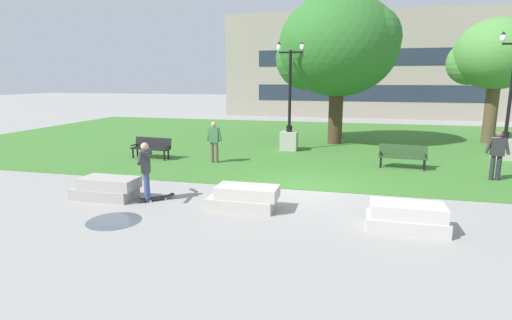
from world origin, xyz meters
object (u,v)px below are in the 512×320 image
Objects in this scene: skateboard at (157,197)px; lamp_post_center at (506,135)px; person_bystander_far_lawn at (497,153)px; park_bench_near_left at (152,147)px; person_skateboarder at (146,168)px; park_bench_near_right at (403,155)px; concrete_block_center at (107,188)px; person_bystander_near_lawn at (214,140)px; concrete_block_left at (244,198)px; concrete_block_right at (407,217)px; lamp_post_left at (289,129)px.

lamp_post_center is at bearing 37.27° from skateboard.
park_bench_near_left is at bearing 177.26° from person_bystander_far_lawn.
lamp_post_center is at bearing 69.36° from person_bystander_far_lawn.
person_skateboarder is 0.32× the size of lamp_post_center.
concrete_block_center is at bearing -144.48° from park_bench_near_right.
park_bench_near_right is at bearing 6.09° from person_bystander_near_lawn.
person_bystander_near_lawn reaches higher than park_bench_near_left.
person_bystander_far_lawn is (7.60, 5.02, 0.68)m from concrete_block_left.
person_skateboarder is 1.00× the size of person_bystander_far_lawn.
park_bench_near_left is at bearing 147.79° from concrete_block_right.
person_skateboarder is 0.93× the size of park_bench_near_right.
park_bench_near_left is at bearing 117.10° from person_skateboarder.
park_bench_near_right is 1.08× the size of person_bystander_near_lawn.
concrete_block_right is at bearing -5.93° from skateboard.
concrete_block_left is 0.37× the size of lamp_post_left.
person_bystander_near_lawn is (-7.51, -0.80, 0.44)m from park_bench_near_right.
skateboard is 0.16× the size of lamp_post_center.
concrete_block_right is 0.34× the size of lamp_post_center.
person_bystander_near_lawn reaches higher than concrete_block_right.
park_bench_near_left is at bearing -176.68° from park_bench_near_right.
lamp_post_center is (12.04, 9.12, 0.12)m from person_skateboarder.
person_bystander_near_lawn is (1.36, 5.53, 0.68)m from concrete_block_center.
skateboard is at bearing -60.51° from park_bench_near_left.
person_bystander_far_lawn is at bearing -2.74° from park_bench_near_left.
lamp_post_left reaches higher than person_bystander_near_lawn.
lamp_post_center is at bearing 44.94° from concrete_block_left.
person_bystander_near_lawn is at bearing 117.19° from concrete_block_left.
person_skateboarder is at bearing 179.85° from concrete_block_left.
concrete_block_left is at bearing -0.15° from person_skateboarder.
concrete_block_right is 9.19m from person_bystander_near_lawn.
skateboard is 14.87m from lamp_post_center.
concrete_block_center is 1.03× the size of park_bench_near_left.
person_bystander_far_lawn is at bearing 33.44° from concrete_block_left.
concrete_block_left reaches higher than skateboard.
person_bystander_far_lawn reaches higher than park_bench_near_right.
person_bystander_far_lawn reaches higher than concrete_block_left.
concrete_block_center is 16.19m from lamp_post_center.
park_bench_near_left is at bearing 176.29° from person_bystander_near_lawn.
lamp_post_left reaches higher than concrete_block_center.
concrete_block_center is 1.12× the size of person_bystander_near_lawn.
park_bench_near_right is 0.36× the size of lamp_post_left.
concrete_block_center is 1.06× the size of concrete_block_right.
lamp_post_center is at bearing 13.06° from park_bench_near_left.
lamp_post_center is at bearing -0.15° from lamp_post_left.
concrete_block_right is 6.80m from skateboard.
lamp_post_center is 3.13× the size of person_bystander_near_lawn.
lamp_post_left is (-9.40, 0.02, -0.04)m from lamp_post_center.
park_bench_near_right is 0.34× the size of lamp_post_center.
concrete_block_left is 4.13m from concrete_block_right.
skateboard is at bearing 7.49° from concrete_block_center.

